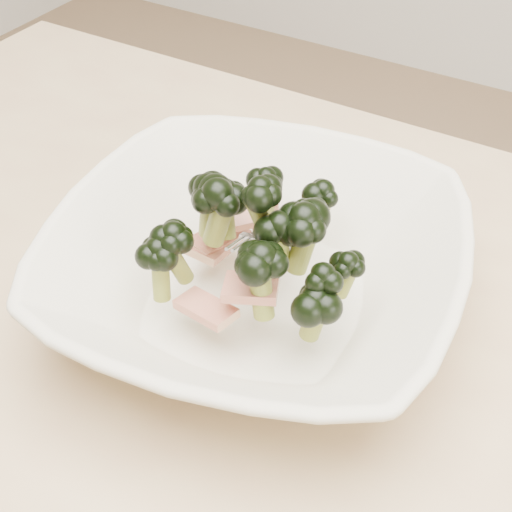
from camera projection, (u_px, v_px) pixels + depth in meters
name	position (u px, v px, depth m)	size (l,w,h in m)	color
dining_table	(279.00, 485.00, 0.56)	(1.20, 0.80, 0.75)	tan
broccoli_dish	(256.00, 264.00, 0.54)	(0.37, 0.37, 0.13)	beige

